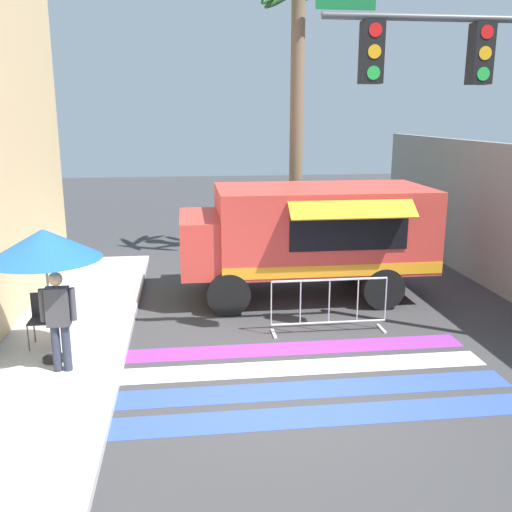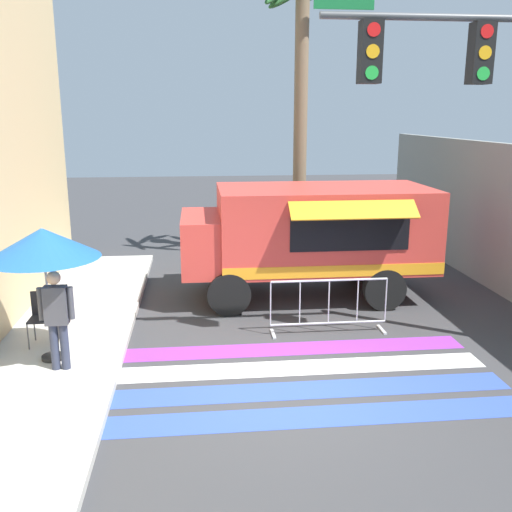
{
  "view_description": "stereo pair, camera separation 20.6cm",
  "coord_description": "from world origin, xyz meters",
  "px_view_note": "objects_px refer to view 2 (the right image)",
  "views": [
    {
      "loc": [
        -1.55,
        -7.57,
        3.93
      ],
      "look_at": [
        -0.26,
        2.8,
        1.33
      ],
      "focal_mm": 40.0,
      "sensor_mm": 36.0,
      "label": 1
    },
    {
      "loc": [
        -1.34,
        -7.59,
        3.93
      ],
      "look_at": [
        -0.26,
        2.8,
        1.33
      ],
      "focal_mm": 40.0,
      "sensor_mm": 36.0,
      "label": 2
    }
  ],
  "objects_px": {
    "barricade_front": "(329,306)",
    "patio_umbrella": "(43,244)",
    "folding_chair": "(43,313)",
    "traffic_signal_pole": "(478,102)",
    "vendor_person": "(57,315)",
    "palm_tree": "(301,63)",
    "food_truck": "(305,231)"
  },
  "relations": [
    {
      "from": "food_truck",
      "to": "vendor_person",
      "type": "xyz_separation_m",
      "value": [
        -4.45,
        -3.58,
        -0.48
      ]
    },
    {
      "from": "traffic_signal_pole",
      "to": "folding_chair",
      "type": "distance_m",
      "value": 7.87
    },
    {
      "from": "folding_chair",
      "to": "palm_tree",
      "type": "distance_m",
      "value": 9.17
    },
    {
      "from": "patio_umbrella",
      "to": "vendor_person",
      "type": "height_order",
      "value": "patio_umbrella"
    },
    {
      "from": "folding_chair",
      "to": "barricade_front",
      "type": "bearing_deg",
      "value": 17.95
    },
    {
      "from": "patio_umbrella",
      "to": "folding_chair",
      "type": "xyz_separation_m",
      "value": [
        -0.3,
        0.72,
        -1.35
      ]
    },
    {
      "from": "food_truck",
      "to": "traffic_signal_pole",
      "type": "relative_size",
      "value": 0.94
    },
    {
      "from": "food_truck",
      "to": "folding_chair",
      "type": "distance_m",
      "value": 5.6
    },
    {
      "from": "traffic_signal_pole",
      "to": "patio_umbrella",
      "type": "relative_size",
      "value": 2.67
    },
    {
      "from": "folding_chair",
      "to": "patio_umbrella",
      "type": "bearing_deg",
      "value": -52.42
    },
    {
      "from": "food_truck",
      "to": "barricade_front",
      "type": "xyz_separation_m",
      "value": [
        0.05,
        -2.23,
        -0.97
      ]
    },
    {
      "from": "patio_umbrella",
      "to": "folding_chair",
      "type": "bearing_deg",
      "value": 112.49
    },
    {
      "from": "traffic_signal_pole",
      "to": "palm_tree",
      "type": "distance_m",
      "value": 6.82
    },
    {
      "from": "folding_chair",
      "to": "traffic_signal_pole",
      "type": "bearing_deg",
      "value": 9.38
    },
    {
      "from": "palm_tree",
      "to": "vendor_person",
      "type": "bearing_deg",
      "value": -125.29
    },
    {
      "from": "vendor_person",
      "to": "palm_tree",
      "type": "relative_size",
      "value": 0.21
    },
    {
      "from": "vendor_person",
      "to": "food_truck",
      "type": "bearing_deg",
      "value": 48.46
    },
    {
      "from": "traffic_signal_pole",
      "to": "palm_tree",
      "type": "xyz_separation_m",
      "value": [
        -1.62,
        6.53,
        1.11
      ]
    },
    {
      "from": "barricade_front",
      "to": "vendor_person",
      "type": "bearing_deg",
      "value": -163.22
    },
    {
      "from": "patio_umbrella",
      "to": "barricade_front",
      "type": "xyz_separation_m",
      "value": [
        4.71,
        0.97,
        -1.5
      ]
    },
    {
      "from": "barricade_front",
      "to": "patio_umbrella",
      "type": "bearing_deg",
      "value": -168.38
    },
    {
      "from": "traffic_signal_pole",
      "to": "vendor_person",
      "type": "xyz_separation_m",
      "value": [
        -6.53,
        -0.4,
        -3.11
      ]
    },
    {
      "from": "food_truck",
      "to": "folding_chair",
      "type": "bearing_deg",
      "value": -153.45
    },
    {
      "from": "food_truck",
      "to": "vendor_person",
      "type": "bearing_deg",
      "value": -141.16
    },
    {
      "from": "traffic_signal_pole",
      "to": "barricade_front",
      "type": "relative_size",
      "value": 2.62
    },
    {
      "from": "traffic_signal_pole",
      "to": "palm_tree",
      "type": "height_order",
      "value": "palm_tree"
    },
    {
      "from": "palm_tree",
      "to": "patio_umbrella",
      "type": "bearing_deg",
      "value": -128.02
    },
    {
      "from": "food_truck",
      "to": "folding_chair",
      "type": "xyz_separation_m",
      "value": [
        -4.96,
        -2.48,
        -0.82
      ]
    },
    {
      "from": "traffic_signal_pole",
      "to": "barricade_front",
      "type": "height_order",
      "value": "traffic_signal_pole"
    },
    {
      "from": "barricade_front",
      "to": "folding_chair",
      "type": "bearing_deg",
      "value": -177.14
    },
    {
      "from": "patio_umbrella",
      "to": "vendor_person",
      "type": "bearing_deg",
      "value": -61.36
    },
    {
      "from": "food_truck",
      "to": "traffic_signal_pole",
      "type": "distance_m",
      "value": 4.62
    }
  ]
}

